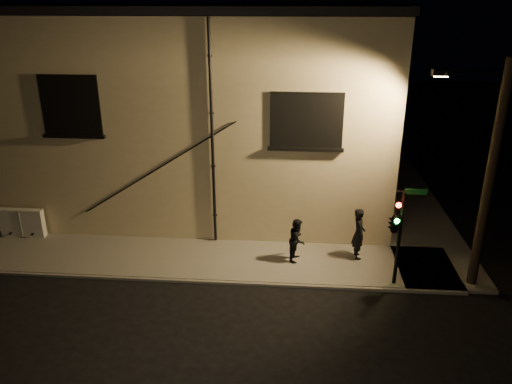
# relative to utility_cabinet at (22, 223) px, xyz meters

# --- Properties ---
(ground) EXTENTS (90.00, 90.00, 0.00)m
(ground) POSITION_rel_utility_cabinet_xyz_m (9.53, -2.70, -0.70)
(ground) COLOR black
(sidewalk) EXTENTS (21.00, 16.00, 0.12)m
(sidewalk) POSITION_rel_utility_cabinet_xyz_m (10.75, 1.69, -0.64)
(sidewalk) COLOR #66635C
(sidewalk) RESTS_ON ground
(building) EXTENTS (16.20, 12.23, 8.80)m
(building) POSITION_rel_utility_cabinet_xyz_m (6.53, 6.29, 3.71)
(building) COLOR #C8B78F
(building) RESTS_ON ground
(utility_cabinet) EXTENTS (1.76, 0.30, 1.16)m
(utility_cabinet) POSITION_rel_utility_cabinet_xyz_m (0.00, 0.00, 0.00)
(utility_cabinet) COLOR silver
(utility_cabinet) RESTS_ON sidewalk
(pedestrian_a) EXTENTS (0.53, 0.75, 1.93)m
(pedestrian_a) POSITION_rel_utility_cabinet_xyz_m (13.14, -0.70, 0.39)
(pedestrian_a) COLOR black
(pedestrian_a) RESTS_ON sidewalk
(pedestrian_b) EXTENTS (0.77, 0.90, 1.60)m
(pedestrian_b) POSITION_rel_utility_cabinet_xyz_m (10.93, -1.05, 0.22)
(pedestrian_b) COLOR black
(pedestrian_b) RESTS_ON sidewalk
(traffic_signal) EXTENTS (1.35, 2.00, 3.39)m
(traffic_signal) POSITION_rel_utility_cabinet_xyz_m (14.00, -2.51, 1.70)
(traffic_signal) COLOR black
(traffic_signal) RESTS_ON sidewalk
(streetlamp_pole) EXTENTS (2.03, 1.40, 7.52)m
(streetlamp_pole) POSITION_rel_utility_cabinet_xyz_m (16.72, -2.10, 3.27)
(streetlamp_pole) COLOR black
(streetlamp_pole) RESTS_ON ground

